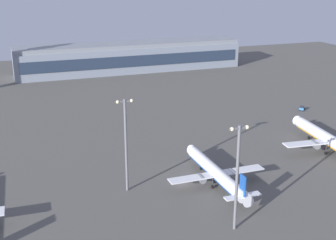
{
  "coord_description": "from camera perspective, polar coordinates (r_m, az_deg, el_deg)",
  "views": [
    {
      "loc": [
        -42.31,
        -103.87,
        55.25
      ],
      "look_at": [
        11.54,
        42.7,
        4.0
      ],
      "focal_mm": 48.24,
      "sensor_mm": 36.0,
      "label": 1
    }
  ],
  "objects": [
    {
      "name": "terminal_building",
      "position": [
        266.89,
        -4.8,
        7.93
      ],
      "size": [
        130.61,
        22.4,
        16.4
      ],
      "color": "gray",
      "rests_on": "ground"
    },
    {
      "name": "apron_light_east",
      "position": [
        116.38,
        -5.35,
        -2.45
      ],
      "size": [
        4.8,
        0.9,
        25.17
      ],
      "color": "slate",
      "rests_on": "ground"
    },
    {
      "name": "ground_plane",
      "position": [
        125.02,
        1.8,
        -8.06
      ],
      "size": [
        416.0,
        416.0,
        0.0
      ],
      "primitive_type": "plane",
      "color": "#56544F"
    },
    {
      "name": "apron_light_west",
      "position": [
        99.49,
        8.76,
        -6.44
      ],
      "size": [
        4.8,
        0.9,
        24.71
      ],
      "color": "slate",
      "rests_on": "ground"
    },
    {
      "name": "pushback_tug",
      "position": [
        196.94,
        16.56,
        1.43
      ],
      "size": [
        3.47,
        3.42,
        2.05
      ],
      "rotation": [
        0.0,
        0.0,
        2.33
      ],
      "color": "#3372BF",
      "rests_on": "ground"
    },
    {
      "name": "airplane_taxiway_distant",
      "position": [
        153.78,
        19.72,
        -2.43
      ],
      "size": [
        31.93,
        40.93,
        10.5
      ],
      "rotation": [
        0.0,
        0.0,
        -0.11
      ],
      "color": "white",
      "rests_on": "ground"
    },
    {
      "name": "airplane_near_gate",
      "position": [
        123.81,
        6.14,
        -6.68
      ],
      "size": [
        27.48,
        35.37,
        9.1
      ],
      "rotation": [
        0.0,
        0.0,
        -0.0
      ],
      "color": "white",
      "rests_on": "ground"
    }
  ]
}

